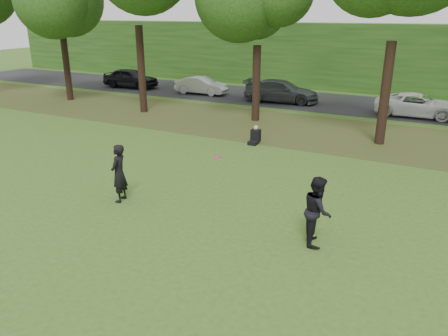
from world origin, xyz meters
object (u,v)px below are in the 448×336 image
object	(u,v)px
player_left	(119,173)
player_right	(317,211)
frisbee	(217,157)
seated_person	(255,137)

from	to	relation	value
player_left	player_right	size ratio (longest dim) A/B	1.02
frisbee	seated_person	size ratio (longest dim) A/B	0.37
player_left	frisbee	size ratio (longest dim) A/B	6.16
frisbee	player_left	bearing A→B (deg)	179.60
seated_person	frisbee	bearing A→B (deg)	-76.91
frisbee	seated_person	xyz separation A→B (m)	(-2.38, 8.12, -1.75)
player_left	seated_person	xyz separation A→B (m)	(1.20, 8.09, -0.64)
frisbee	seated_person	distance (m)	8.64
frisbee	player_right	bearing A→B (deg)	5.42
player_right	seated_person	size ratio (longest dim) A/B	2.25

